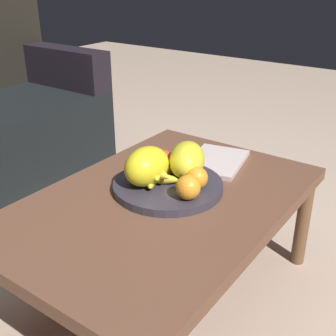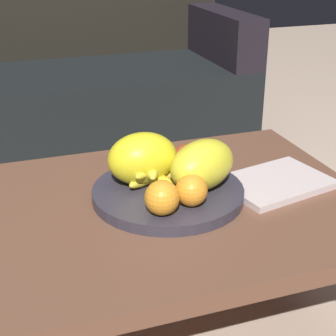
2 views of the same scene
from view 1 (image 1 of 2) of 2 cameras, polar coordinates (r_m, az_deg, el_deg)
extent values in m
plane|color=tan|center=(1.55, -0.75, -16.74)|extent=(8.00, 8.00, 0.00)
cube|color=brown|center=(1.33, -0.84, -4.72)|extent=(1.01, 0.69, 0.04)
cylinder|color=brown|center=(1.68, 17.37, -6.87)|extent=(0.05, 0.05, 0.35)
cylinder|color=brown|center=(1.91, 0.18, -1.54)|extent=(0.05, 0.05, 0.35)
cube|color=black|center=(2.65, -14.28, 12.95)|extent=(0.14, 0.70, 0.22)
cylinder|color=#332F3C|center=(1.36, 0.00, -2.38)|extent=(0.35, 0.35, 0.03)
ellipsoid|color=yellow|center=(1.33, -2.82, 0.24)|extent=(0.16, 0.12, 0.12)
ellipsoid|color=yellow|center=(1.38, 2.54, 1.07)|extent=(0.21, 0.18, 0.11)
sphere|color=orange|center=(1.25, 2.68, -2.57)|extent=(0.07, 0.07, 0.07)
sphere|color=orange|center=(1.31, 3.81, -1.29)|extent=(0.07, 0.07, 0.07)
sphere|color=#AF4220|center=(1.43, -0.61, 1.12)|extent=(0.07, 0.07, 0.07)
ellipsoid|color=gold|center=(1.35, -1.72, -1.32)|extent=(0.09, 0.15, 0.03)
ellipsoid|color=yellow|center=(1.36, -1.34, -1.11)|extent=(0.15, 0.05, 0.03)
ellipsoid|color=gold|center=(1.36, -2.18, -1.20)|extent=(0.14, 0.11, 0.03)
ellipsoid|color=yellow|center=(1.34, -1.72, -0.20)|extent=(0.14, 0.12, 0.03)
ellipsoid|color=gold|center=(1.34, -2.06, -0.21)|extent=(0.07, 0.15, 0.03)
cube|color=beige|center=(1.56, 6.45, 0.92)|extent=(0.28, 0.23, 0.02)
camera|label=2|loc=(0.71, 62.57, 5.64)|focal=56.79mm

